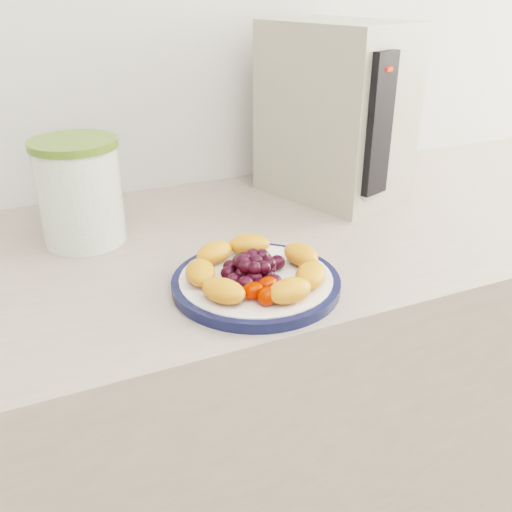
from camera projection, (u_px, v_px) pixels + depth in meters
name	position (u px, v px, depth m)	size (l,w,h in m)	color
counter	(237.00, 439.00, 1.16)	(3.50, 0.60, 0.90)	#AA998C
cabinet_face	(237.00, 450.00, 1.17)	(3.48, 0.58, 0.84)	#947953
plate_rim	(256.00, 283.00, 0.80)	(0.24, 0.24, 0.01)	#11183D
plate_face	(256.00, 282.00, 0.80)	(0.22, 0.22, 0.02)	white
canister	(80.00, 195.00, 0.92)	(0.13, 0.13, 0.16)	#416723
canister_lid	(73.00, 143.00, 0.88)	(0.14, 0.14, 0.01)	olive
appliance_body	(335.00, 112.00, 1.09)	(0.19, 0.26, 0.33)	#A49E8B
appliance_panel	(379.00, 126.00, 0.97)	(0.06, 0.02, 0.24)	black
appliance_led	(389.00, 69.00, 0.92)	(0.01, 0.01, 0.01)	#FF0C05
fruit_plate	(255.00, 269.00, 0.79)	(0.20, 0.21, 0.04)	orange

